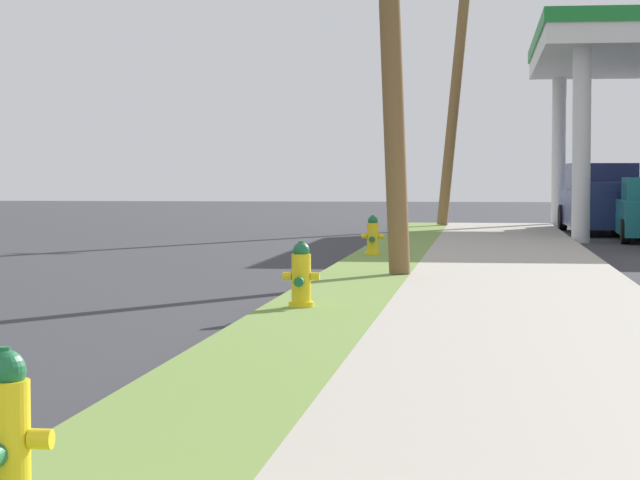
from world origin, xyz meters
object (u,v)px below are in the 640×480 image
fire_hydrant_nearest (5,444)px  truck_navy_at_forecourt (605,201)px  fire_hydrant_second (301,278)px  utility_pole_background (458,69)px  fire_hydrant_third (373,238)px

fire_hydrant_nearest → truck_navy_at_forecourt: truck_navy_at_forecourt is taller
fire_hydrant_second → utility_pole_background: size_ratio=0.08×
fire_hydrant_third → truck_navy_at_forecourt: truck_navy_at_forecourt is taller
fire_hydrant_second → fire_hydrant_nearest: bearing=-90.0°
fire_hydrant_second → fire_hydrant_third: same height
utility_pole_background → truck_navy_at_forecourt: 6.22m
fire_hydrant_second → truck_navy_at_forecourt: (5.40, 22.32, 0.47)m
utility_pole_background → fire_hydrant_third: bearing=-94.8°
utility_pole_background → truck_navy_at_forecourt: utility_pole_background is taller
fire_hydrant_third → utility_pole_background: bearing=85.2°
fire_hydrant_nearest → fire_hydrant_second: bearing=90.0°
fire_hydrant_nearest → fire_hydrant_third: (-0.04, 18.93, 0.00)m
fire_hydrant_second → fire_hydrant_third: size_ratio=1.00×
fire_hydrant_nearest → truck_navy_at_forecourt: 31.90m
fire_hydrant_second → truck_navy_at_forecourt: 22.96m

